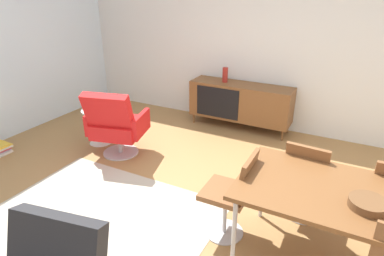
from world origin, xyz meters
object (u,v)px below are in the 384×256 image
at_px(sideboard, 240,101).
at_px(vase_cobalt, 225,75).
at_px(wooden_bowl_on_table, 368,204).
at_px(dining_chair_back_left, 307,177).
at_px(dining_chair_near_window, 233,192).
at_px(side_table_round, 98,122).
at_px(lounge_chair_red, 116,123).
at_px(dining_table, 347,199).
at_px(fruit_bowl, 96,106).

xyz_separation_m(sideboard, vase_cobalt, (-0.27, 0.00, 0.40)).
bearing_deg(wooden_bowl_on_table, dining_chair_back_left, 125.88).
bearing_deg(dining_chair_near_window, side_table_round, 158.79).
distance_m(lounge_chair_red, side_table_round, 0.54).
height_order(sideboard, dining_chair_near_window, dining_chair_near_window).
bearing_deg(wooden_bowl_on_table, dining_chair_near_window, 173.62).
distance_m(dining_table, side_table_round, 3.45).
bearing_deg(lounge_chair_red, side_table_round, 158.96).
xyz_separation_m(vase_cobalt, lounge_chair_red, (-0.84, -1.67, -0.37)).
relative_size(dining_chair_back_left, fruit_bowl, 4.28).
bearing_deg(vase_cobalt, wooden_bowl_on_table, -50.24).
height_order(dining_chair_back_left, fruit_bowl, dining_chair_back_left).
distance_m(vase_cobalt, wooden_bowl_on_table, 3.29).
bearing_deg(dining_table, dining_chair_back_left, 122.38).
relative_size(lounge_chair_red, side_table_round, 1.82).
height_order(sideboard, wooden_bowl_on_table, wooden_bowl_on_table).
height_order(vase_cobalt, wooden_bowl_on_table, vase_cobalt).
relative_size(sideboard, dining_chair_back_left, 1.87).
relative_size(dining_chair_back_left, side_table_round, 1.65).
distance_m(sideboard, dining_table, 2.97).
distance_m(dining_table, wooden_bowl_on_table, 0.19).
xyz_separation_m(dining_table, fruit_bowl, (-3.30, 0.94, -0.13)).
distance_m(vase_cobalt, lounge_chair_red, 1.90).
bearing_deg(vase_cobalt, fruit_bowl, -131.81).
bearing_deg(side_table_round, wooden_bowl_on_table, -17.01).
distance_m(vase_cobalt, dining_chair_back_left, 2.49).
height_order(dining_table, wooden_bowl_on_table, wooden_bowl_on_table).
bearing_deg(dining_table, dining_chair_near_window, 179.95).
bearing_deg(vase_cobalt, lounge_chair_red, -116.66).
xyz_separation_m(sideboard, wooden_bowl_on_table, (1.83, -2.53, 0.33)).
bearing_deg(sideboard, lounge_chair_red, -123.72).
bearing_deg(sideboard, wooden_bowl_on_table, -54.09).
distance_m(wooden_bowl_on_table, dining_chair_near_window, 1.07).
xyz_separation_m(wooden_bowl_on_table, side_table_round, (-3.43, 1.05, -0.45)).
bearing_deg(dining_table, wooden_bowl_on_table, -40.67).
distance_m(sideboard, wooden_bowl_on_table, 3.14).
bearing_deg(lounge_chair_red, dining_chair_back_left, -4.42).
distance_m(lounge_chair_red, fruit_bowl, 0.53).
distance_m(dining_chair_back_left, dining_chair_near_window, 0.77).
bearing_deg(wooden_bowl_on_table, lounge_chair_red, 163.67).
bearing_deg(dining_chair_back_left, wooden_bowl_on_table, -54.12).
height_order(sideboard, lounge_chair_red, lounge_chair_red).
bearing_deg(fruit_bowl, side_table_round, 25.22).
xyz_separation_m(vase_cobalt, dining_table, (1.97, -2.42, -0.14)).
distance_m(sideboard, side_table_round, 2.18).
bearing_deg(lounge_chair_red, sideboard, 56.28).
height_order(dining_chair_near_window, side_table_round, dining_chair_near_window).
distance_m(vase_cobalt, fruit_bowl, 2.01).
bearing_deg(fruit_bowl, vase_cobalt, 48.19).
bearing_deg(side_table_round, dining_chair_back_left, -7.30).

